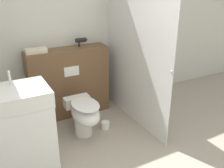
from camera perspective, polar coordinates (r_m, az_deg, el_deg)
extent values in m
cube|color=silver|center=(3.86, -9.16, 11.97)|extent=(8.00, 0.06, 2.50)
cube|color=brown|center=(3.81, -9.79, 0.34)|extent=(1.19, 0.31, 1.04)
cube|color=white|center=(3.59, -9.19, 2.89)|extent=(0.22, 0.01, 0.14)
cube|color=silver|center=(3.45, 5.26, 7.14)|extent=(0.01, 1.57, 2.05)
sphere|color=#B2B2B7|center=(2.90, 13.48, 2.73)|extent=(0.04, 0.04, 0.04)
cylinder|color=white|center=(3.41, -6.53, -8.90)|extent=(0.24, 0.24, 0.33)
ellipsoid|color=white|center=(3.25, -6.07, -6.77)|extent=(0.34, 0.52, 0.26)
ellipsoid|color=white|center=(3.18, -6.17, -4.55)|extent=(0.33, 0.51, 0.02)
cube|color=white|center=(3.48, -8.05, -3.94)|extent=(0.35, 0.14, 0.14)
cube|color=white|center=(2.74, -20.01, -12.35)|extent=(0.62, 0.49, 0.86)
cube|color=white|center=(2.50, -21.51, -2.77)|extent=(0.64, 0.49, 0.15)
cylinder|color=silver|center=(2.57, -22.39, 1.30)|extent=(0.02, 0.02, 0.14)
cylinder|color=black|center=(3.74, -7.14, 9.92)|extent=(0.16, 0.06, 0.06)
cone|color=black|center=(3.78, -5.80, 10.09)|extent=(0.03, 0.05, 0.05)
cylinder|color=black|center=(3.74, -7.55, 9.12)|extent=(0.03, 0.03, 0.09)
cube|color=beige|center=(3.51, -16.97, 7.28)|extent=(0.28, 0.13, 0.06)
cylinder|color=white|center=(3.57, -1.51, -9.35)|extent=(0.12, 0.12, 0.10)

